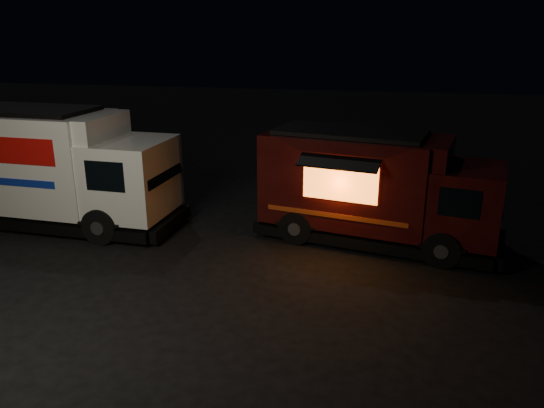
{
  "coord_description": "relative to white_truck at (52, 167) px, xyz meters",
  "views": [
    {
      "loc": [
        4.45,
        -9.9,
        5.42
      ],
      "look_at": [
        1.87,
        2.0,
        1.38
      ],
      "focal_mm": 35.0,
      "sensor_mm": 36.0,
      "label": 1
    }
  ],
  "objects": [
    {
      "name": "ground",
      "position": [
        4.78,
        -3.07,
        -1.67
      ],
      "size": [
        80.0,
        80.0,
        0.0
      ],
      "primitive_type": "plane",
      "color": "black",
      "rests_on": "ground"
    },
    {
      "name": "red_truck",
      "position": [
        9.16,
        0.55,
        -0.2
      ],
      "size": [
        6.65,
        3.51,
        2.94
      ],
      "primitive_type": null,
      "rotation": [
        0.0,
        0.0,
        -0.2
      ],
      "color": "#3B0E0A",
      "rests_on": "ground"
    },
    {
      "name": "white_truck",
      "position": [
        0.0,
        0.0,
        0.0
      ],
      "size": [
        7.45,
        2.77,
        3.34
      ],
      "primitive_type": null,
      "rotation": [
        0.0,
        0.0,
        -0.04
      ],
      "color": "silver",
      "rests_on": "ground"
    }
  ]
}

